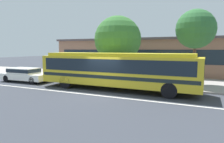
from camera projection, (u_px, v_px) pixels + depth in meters
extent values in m
plane|color=#343740|center=(102.00, 93.00, 14.16)|extent=(120.00, 120.00, 0.00)
cube|color=#9B948F|center=(133.00, 79.00, 20.31)|extent=(60.00, 8.00, 0.12)
cube|color=silver|center=(96.00, 95.00, 13.44)|extent=(56.00, 0.16, 0.01)
cube|color=gold|center=(116.00, 70.00, 15.13)|extent=(11.99, 2.56, 2.09)
cube|color=gold|center=(116.00, 55.00, 15.00)|extent=(11.03, 2.25, 0.24)
cube|color=#19232D|center=(116.00, 65.00, 15.09)|extent=(11.27, 2.58, 0.92)
cube|color=black|center=(116.00, 75.00, 15.17)|extent=(11.75, 2.58, 0.24)
cube|color=#19232D|center=(204.00, 68.00, 12.59)|extent=(0.13, 2.18, 1.00)
cylinder|color=black|center=(174.00, 85.00, 14.52)|extent=(1.00, 0.29, 1.00)
cylinder|color=black|center=(169.00, 91.00, 12.54)|extent=(1.00, 0.29, 1.00)
cylinder|color=black|center=(81.00, 78.00, 17.84)|extent=(1.00, 0.29, 1.00)
cylinder|color=black|center=(66.00, 82.00, 15.86)|extent=(1.00, 0.29, 1.00)
cube|color=white|center=(26.00, 76.00, 18.94)|extent=(4.77, 1.96, 0.55)
cube|color=white|center=(24.00, 71.00, 18.97)|extent=(2.69, 1.68, 0.50)
cube|color=#19232D|center=(24.00, 70.00, 18.97)|extent=(2.74, 1.70, 0.32)
cylinder|color=black|center=(45.00, 78.00, 19.09)|extent=(0.65, 0.24, 0.64)
cylinder|color=black|center=(32.00, 81.00, 17.62)|extent=(0.65, 0.24, 0.64)
cylinder|color=black|center=(20.00, 76.00, 20.30)|extent=(0.65, 0.24, 0.64)
cylinder|color=black|center=(7.00, 79.00, 18.83)|extent=(0.65, 0.24, 0.64)
cylinder|color=#2B3734|center=(188.00, 82.00, 15.19)|extent=(0.14, 0.14, 0.91)
cylinder|color=#2B3734|center=(186.00, 82.00, 15.14)|extent=(0.14, 0.14, 0.91)
cylinder|color=#554551|center=(188.00, 72.00, 15.08)|extent=(0.48, 0.48, 0.59)
sphere|color=pink|center=(188.00, 67.00, 15.04)|extent=(0.23, 0.23, 0.23)
cylinder|color=#2E3635|center=(158.00, 79.00, 17.07)|extent=(0.14, 0.14, 0.87)
cylinder|color=#2E3635|center=(156.00, 79.00, 17.20)|extent=(0.14, 0.14, 0.87)
cylinder|color=blue|center=(157.00, 70.00, 17.05)|extent=(0.46, 0.46, 0.64)
sphere|color=tan|center=(157.00, 65.00, 17.00)|extent=(0.20, 0.20, 0.20)
cylinder|color=#3E2B31|center=(106.00, 75.00, 19.45)|extent=(0.14, 0.14, 0.92)
cylinder|color=#3E2B31|center=(105.00, 75.00, 19.36)|extent=(0.14, 0.14, 0.92)
cylinder|color=gold|center=(106.00, 67.00, 19.32)|extent=(0.47, 0.47, 0.58)
sphere|color=tan|center=(106.00, 63.00, 19.28)|extent=(0.20, 0.20, 0.20)
cylinder|color=gray|center=(182.00, 73.00, 15.04)|extent=(0.08, 0.08, 2.36)
cube|color=yellow|center=(182.00, 59.00, 14.93)|extent=(0.07, 0.44, 0.56)
cylinder|color=brown|center=(118.00, 68.00, 19.25)|extent=(0.29, 0.29, 2.29)
sphere|color=#377232|center=(118.00, 39.00, 18.96)|extent=(4.35, 4.35, 4.35)
cylinder|color=brown|center=(194.00, 64.00, 16.74)|extent=(0.26, 0.26, 3.43)
sphere|color=#316A36|center=(196.00, 29.00, 16.43)|extent=(3.17, 3.17, 3.17)
cube|color=#8C6350|center=(144.00, 57.00, 25.63)|extent=(21.89, 6.05, 4.07)
cube|color=#19232D|center=(137.00, 56.00, 22.86)|extent=(20.14, 0.04, 1.47)
cube|color=#504448|center=(144.00, 40.00, 25.40)|extent=(22.29, 6.45, 0.24)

